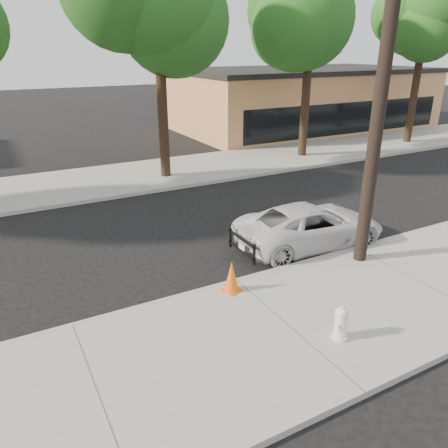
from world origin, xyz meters
The scene contains 12 objects.
ground centered at (0.00, 0.00, 0.00)m, with size 120.00×120.00×0.00m, color black.
near_sidewalk centered at (0.00, -4.30, 0.07)m, with size 90.00×4.40×0.15m, color gray.
far_sidewalk centered at (0.00, 8.50, 0.07)m, with size 90.00×5.00×0.15m, color gray.
curb_near centered at (0.00, -2.10, 0.07)m, with size 90.00×0.12×0.16m, color #9E9B93.
building_main centered at (16.00, 16.00, 2.00)m, with size 18.00×10.00×4.00m, color #A76C45.
utility_pole centered at (3.60, -2.70, 4.70)m, with size 1.40×0.34×9.00m.
tree_c centered at (2.22, 7.64, 6.91)m, with size 4.96×4.80×9.55m.
tree_d centered at (10.20, 7.95, 6.37)m, with size 4.50×4.35×8.75m.
tree_e centered at (18.21, 7.74, 6.70)m, with size 4.80×4.65×9.25m.
police_cruiser centered at (3.17, -1.05, 0.63)m, with size 2.10×4.56×1.27m, color silver.
fire_hydrant centered at (0.64, -5.14, 0.49)m, with size 0.38×0.34×0.70m.
traffic_cone centered at (-0.36, -2.50, 0.53)m, with size 0.51×0.51×0.78m.
Camera 1 is at (-4.87, -10.43, 5.59)m, focal length 35.00 mm.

